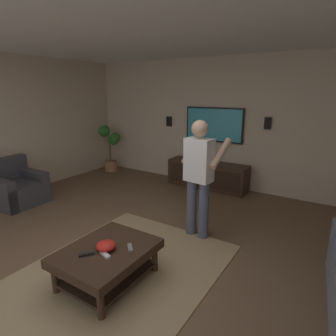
{
  "coord_description": "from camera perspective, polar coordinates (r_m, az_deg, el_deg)",
  "views": [
    {
      "loc": [
        -2.16,
        -2.2,
        2.01
      ],
      "look_at": [
        1.16,
        -0.08,
        0.92
      ],
      "focal_mm": 30.22,
      "sensor_mm": 36.0,
      "label": 1
    }
  ],
  "objects": [
    {
      "name": "remote_grey",
      "position": [
        3.1,
        -7.66,
        -15.64
      ],
      "size": [
        0.14,
        0.14,
        0.02
      ],
      "primitive_type": "cube",
      "rotation": [
        0.0,
        0.0,
        3.93
      ],
      "color": "slate",
      "rests_on": "coffee_table"
    },
    {
      "name": "wall_speaker_right",
      "position": [
        6.58,
        0.21,
        9.39
      ],
      "size": [
        0.06,
        0.12,
        0.22
      ],
      "primitive_type": "cube",
      "color": "black"
    },
    {
      "name": "armchair",
      "position": [
        5.84,
        -28.3,
        -3.69
      ],
      "size": [
        0.82,
        0.83,
        0.82
      ],
      "rotation": [
        0.0,
        0.0,
        -1.54
      ],
      "color": "#38383D",
      "rests_on": "ground"
    },
    {
      "name": "wall_back_tv",
      "position": [
        6.06,
        11.21,
        8.76
      ],
      "size": [
        0.1,
        6.7,
        2.67
      ],
      "primitive_type": "cube",
      "color": "#C6B299",
      "rests_on": "ground"
    },
    {
      "name": "media_console",
      "position": [
        6.04,
        7.91,
        -1.39
      ],
      "size": [
        0.45,
        1.7,
        0.55
      ],
      "rotation": [
        0.0,
        0.0,
        3.14
      ],
      "color": "#332116",
      "rests_on": "ground"
    },
    {
      "name": "vase_round",
      "position": [
        6.11,
        4.24,
        2.64
      ],
      "size": [
        0.22,
        0.22,
        0.22
      ],
      "primitive_type": "sphere",
      "color": "orange",
      "rests_on": "media_console"
    },
    {
      "name": "remote_white",
      "position": [
        3.04,
        -12.58,
        -16.65
      ],
      "size": [
        0.09,
        0.16,
        0.02
      ],
      "primitive_type": "cube",
      "rotation": [
        0.0,
        0.0,
        1.27
      ],
      "color": "white",
      "rests_on": "coffee_table"
    },
    {
      "name": "tv",
      "position": [
        6.04,
        9.25,
        8.63
      ],
      "size": [
        0.05,
        1.26,
        0.71
      ],
      "rotation": [
        0.0,
        0.0,
        3.14
      ],
      "color": "black"
    },
    {
      "name": "area_rug",
      "position": [
        3.49,
        -9.47,
        -19.81
      ],
      "size": [
        2.5,
        1.98,
        0.01
      ],
      "primitive_type": "cube",
      "color": "#9E8460",
      "rests_on": "ground"
    },
    {
      "name": "remote_black",
      "position": [
        3.09,
        -16.16,
        -16.37
      ],
      "size": [
        0.15,
        0.13,
        0.02
      ],
      "primitive_type": "cube",
      "rotation": [
        0.0,
        0.0,
        5.64
      ],
      "color": "black",
      "rests_on": "coffee_table"
    },
    {
      "name": "bowl",
      "position": [
        3.11,
        -12.38,
        -15.05
      ],
      "size": [
        0.2,
        0.2,
        0.09
      ],
      "primitive_type": "ellipsoid",
      "color": "red",
      "rests_on": "coffee_table"
    },
    {
      "name": "wall_speaker_left",
      "position": [
        5.71,
        19.48,
        8.52
      ],
      "size": [
        0.06,
        0.12,
        0.22
      ],
      "primitive_type": "cube",
      "color": "black"
    },
    {
      "name": "coffee_table",
      "position": [
        3.21,
        -12.19,
        -17.18
      ],
      "size": [
        1.0,
        0.8,
        0.4
      ],
      "color": "#332116",
      "rests_on": "ground"
    },
    {
      "name": "ceiling_slab",
      "position": [
        3.16,
        -14.29,
        27.98
      ],
      "size": [
        6.99,
        6.7,
        0.1
      ],
      "primitive_type": "cube",
      "color": "white"
    },
    {
      "name": "person_standing",
      "position": [
        3.83,
        6.33,
        -0.94
      ],
      "size": [
        0.57,
        0.58,
        1.64
      ],
      "rotation": [
        0.0,
        0.0,
        -0.11
      ],
      "color": "#4C5166",
      "rests_on": "ground"
    },
    {
      "name": "potted_plant_tall",
      "position": [
        7.31,
        -11.57,
        4.55
      ],
      "size": [
        0.45,
        0.46,
        1.17
      ],
      "color": "#9E6B4C",
      "rests_on": "ground"
    },
    {
      "name": "ground_plane",
      "position": [
        3.68,
        -11.37,
        -17.99
      ],
      "size": [
        8.15,
        8.15,
        0.0
      ],
      "primitive_type": "plane",
      "color": "brown"
    }
  ]
}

